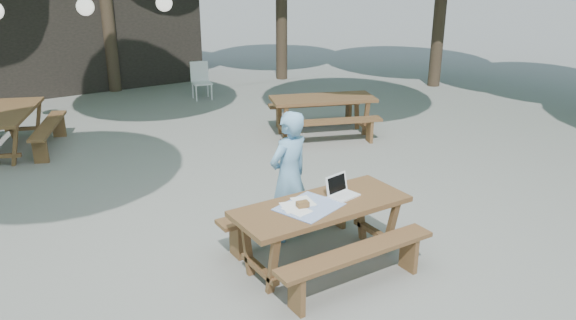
% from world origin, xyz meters
% --- Properties ---
extents(ground, '(80.00, 80.00, 0.00)m').
position_xyz_m(ground, '(0.00, 0.00, 0.00)').
color(ground, slate).
rests_on(ground, ground).
extents(pavilion, '(6.00, 3.00, 2.80)m').
position_xyz_m(pavilion, '(0.50, 10.50, 1.40)').
color(pavilion, black).
rests_on(pavilion, ground).
extents(main_picnic_table, '(2.00, 1.58, 0.75)m').
position_xyz_m(main_picnic_table, '(0.49, -1.00, 0.39)').
color(main_picnic_table, '#56351E').
rests_on(main_picnic_table, ground).
extents(picnic_table_ne, '(2.33, 2.14, 0.75)m').
position_xyz_m(picnic_table_ne, '(3.38, 3.02, 0.39)').
color(picnic_table_ne, '#56351E').
rests_on(picnic_table_ne, ground).
extents(picnic_table_far_w, '(2.18, 2.36, 0.75)m').
position_xyz_m(picnic_table_far_w, '(-1.94, 5.19, 0.39)').
color(picnic_table_far_w, '#56351E').
rests_on(picnic_table_far_w, ground).
extents(woman, '(0.68, 0.52, 1.64)m').
position_xyz_m(woman, '(0.52, -0.27, 0.82)').
color(woman, '#72A8D1').
rests_on(woman, ground).
extents(plastic_chair, '(0.51, 0.51, 0.90)m').
position_xyz_m(plastic_chair, '(2.56, 6.97, 0.26)').
color(plastic_chair, white).
rests_on(plastic_chair, ground).
extents(laptop, '(0.37, 0.32, 0.24)m').
position_xyz_m(laptop, '(0.81, -0.92, 0.81)').
color(laptop, white).
rests_on(laptop, main_picnic_table).
extents(tabletop_clutter, '(0.79, 0.73, 0.08)m').
position_xyz_m(tabletop_clutter, '(0.30, -0.99, 0.76)').
color(tabletop_clutter, '#3359B0').
rests_on(tabletop_clutter, main_picnic_table).
extents(paper_lanterns, '(9.00, 0.34, 0.38)m').
position_xyz_m(paper_lanterns, '(-0.19, 6.00, 2.40)').
color(paper_lanterns, black).
rests_on(paper_lanterns, ground).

